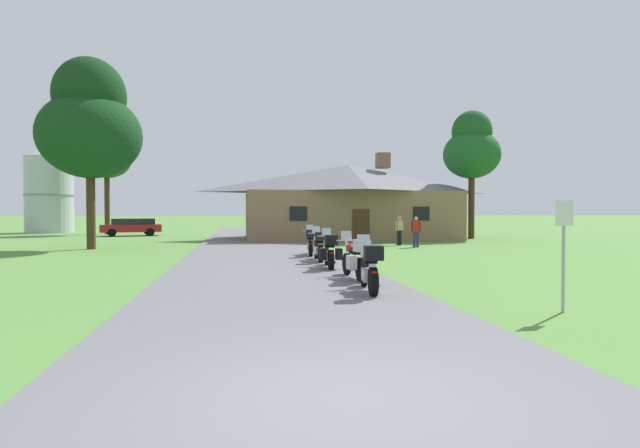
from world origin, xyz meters
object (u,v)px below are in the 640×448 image
object	(u,v)px
metal_signpost_roadside	(564,242)
metal_silo_distant	(49,189)
tree_left_far	(107,152)
bystander_red_shirt_beside_signpost	(416,230)
tree_right_of_lodge	(472,148)
motorcycle_red_second_in_row	(356,259)
bystander_tan_shirt_near_lodge	(399,229)
tree_left_near	(90,124)
motorcycle_yellow_third_in_row	(330,251)
motorcycle_black_farthest_in_row	(310,242)
motorcycle_white_fourth_in_row	(319,246)
parked_red_suv_far_left	(131,226)
motorcycle_silver_nearest_to_camera	(369,268)

from	to	relation	value
metal_signpost_roadside	metal_silo_distant	xyz separation A→B (m)	(-23.67, 41.73, 2.68)
tree_left_far	metal_silo_distant	xyz separation A→B (m)	(-6.20, 4.38, -3.07)
bystander_red_shirt_beside_signpost	tree_right_of_lodge	distance (m)	12.15
motorcycle_red_second_in_row	bystander_tan_shirt_near_lodge	xyz separation A→B (m)	(5.88, 14.33, 0.34)
tree_left_near	tree_right_of_lodge	bearing A→B (deg)	15.60
motorcycle_yellow_third_in_row	tree_right_of_lodge	bearing A→B (deg)	56.67
metal_signpost_roadside	tree_left_far	xyz separation A→B (m)	(-17.47, 37.35, 5.75)
tree_left_far	metal_silo_distant	distance (m)	8.19
motorcycle_black_farthest_in_row	tree_left_near	bearing A→B (deg)	156.26
motorcycle_yellow_third_in_row	tree_left_far	world-z (taller)	tree_left_far
motorcycle_white_fourth_in_row	tree_left_near	size ratio (longest dim) A/B	0.21
metal_silo_distant	parked_red_suv_far_left	world-z (taller)	metal_silo_distant
metal_signpost_roadside	motorcycle_silver_nearest_to_camera	bearing A→B (deg)	140.14
metal_signpost_roadside	bystander_tan_shirt_near_lodge	bearing A→B (deg)	81.20
motorcycle_yellow_third_in_row	bystander_red_shirt_beside_signpost	world-z (taller)	bystander_red_shirt_beside_signpost
motorcycle_yellow_third_in_row	bystander_tan_shirt_near_lodge	world-z (taller)	bystander_tan_shirt_near_lodge
motorcycle_yellow_third_in_row	metal_silo_distant	bearing A→B (deg)	125.09
motorcycle_black_farthest_in_row	tree_left_far	xyz separation A→B (m)	(-14.37, 24.62, 6.48)
motorcycle_yellow_third_in_row	tree_left_near	distance (m)	16.40
bystander_tan_shirt_near_lodge	tree_left_near	distance (m)	17.57
motorcycle_yellow_third_in_row	tree_right_of_lodge	world-z (taller)	tree_right_of_lodge
tree_left_near	bystander_tan_shirt_near_lodge	bearing A→B (deg)	1.32
motorcycle_silver_nearest_to_camera	tree_left_near	size ratio (longest dim) A/B	0.21
motorcycle_red_second_in_row	motorcycle_black_farthest_in_row	world-z (taller)	same
metal_signpost_roadside	tree_right_of_lodge	xyz separation A→B (m)	(10.45, 25.59, 5.17)
motorcycle_silver_nearest_to_camera	bystander_red_shirt_beside_signpost	xyz separation A→B (m)	(6.48, 14.86, 0.31)
motorcycle_red_second_in_row	bystander_red_shirt_beside_signpost	distance (m)	14.05
metal_silo_distant	tree_right_of_lodge	bearing A→B (deg)	-25.32
tree_left_near	motorcycle_black_farthest_in_row	bearing A→B (deg)	-29.95
motorcycle_white_fourth_in_row	bystander_tan_shirt_near_lodge	bearing A→B (deg)	57.79
tree_left_far	metal_signpost_roadside	bearing A→B (deg)	-64.93
bystander_red_shirt_beside_signpost	tree_left_far	xyz separation A→B (m)	(-20.83, 19.88, 6.17)
metal_signpost_roadside	tree_left_far	world-z (taller)	tree_left_far
motorcycle_yellow_third_in_row	motorcycle_white_fourth_in_row	distance (m)	2.49
motorcycle_yellow_third_in_row	tree_left_near	xyz separation A→B (m)	(-10.55, 11.11, 5.85)
motorcycle_yellow_third_in_row	tree_right_of_lodge	distance (m)	23.22
motorcycle_red_second_in_row	tree_left_near	xyz separation A→B (m)	(-10.80, 13.94, 5.85)
tree_right_of_lodge	parked_red_suv_far_left	xyz separation A→B (m)	(-25.19, 8.08, -5.75)
tree_right_of_lodge	motorcycle_silver_nearest_to_camera	bearing A→B (deg)	-120.59
motorcycle_black_farthest_in_row	motorcycle_silver_nearest_to_camera	bearing A→B (deg)	-83.95
motorcycle_red_second_in_row	motorcycle_white_fourth_in_row	bearing A→B (deg)	88.73
metal_signpost_roadside	parked_red_suv_far_left	world-z (taller)	metal_signpost_roadside
motorcycle_black_farthest_in_row	metal_signpost_roadside	xyz separation A→B (m)	(3.10, -12.74, 0.73)
motorcycle_white_fourth_in_row	tree_left_far	bearing A→B (deg)	119.79
bystander_tan_shirt_near_lodge	tree_left_far	size ratio (longest dim) A/B	0.17
motorcycle_black_farthest_in_row	bystander_red_shirt_beside_signpost	distance (m)	8.02
tree_left_far	parked_red_suv_far_left	size ratio (longest dim) A/B	2.01
motorcycle_red_second_in_row	tree_left_near	world-z (taller)	tree_left_near
motorcycle_red_second_in_row	metal_silo_distant	world-z (taller)	metal_silo_distant
motorcycle_red_second_in_row	tree_left_far	world-z (taller)	tree_left_far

